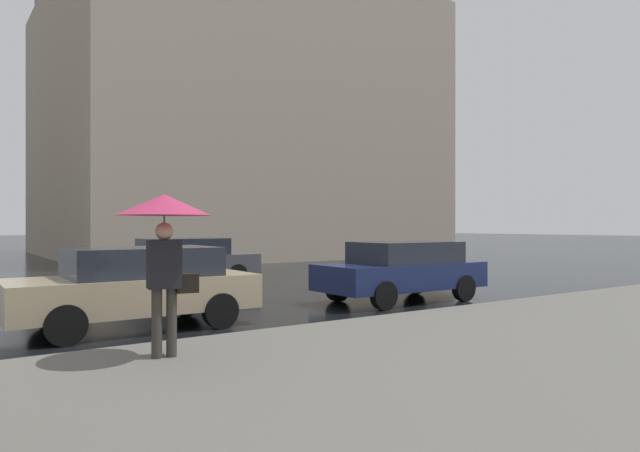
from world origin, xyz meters
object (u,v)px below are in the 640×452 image
(car_champagne, at_px, (137,285))
(car_navy, at_px, (402,269))
(pedestrian_with_floral_umbrella, at_px, (165,222))
(car_dark_grey, at_px, (187,260))

(car_champagne, bearing_deg, car_navy, -90.00)
(car_champagne, height_order, pedestrian_with_floral_umbrella, pedestrian_with_floral_umbrella)
(car_dark_grey, xyz_separation_m, pedestrian_with_floral_umbrella, (-9.50, 3.95, 1.08))
(car_dark_grey, bearing_deg, car_champagne, 152.26)
(car_navy, xyz_separation_m, car_champagne, (0.00, 6.25, 0.00))
(pedestrian_with_floral_umbrella, bearing_deg, car_dark_grey, -22.59)
(car_dark_grey, relative_size, pedestrian_with_floral_umbrella, 2.02)
(car_navy, bearing_deg, pedestrian_with_floral_umbrella, 113.85)
(car_champagne, bearing_deg, pedestrian_with_floral_umbrella, 169.91)
(car_champagne, xyz_separation_m, pedestrian_with_floral_umbrella, (-3.00, 0.53, 1.08))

